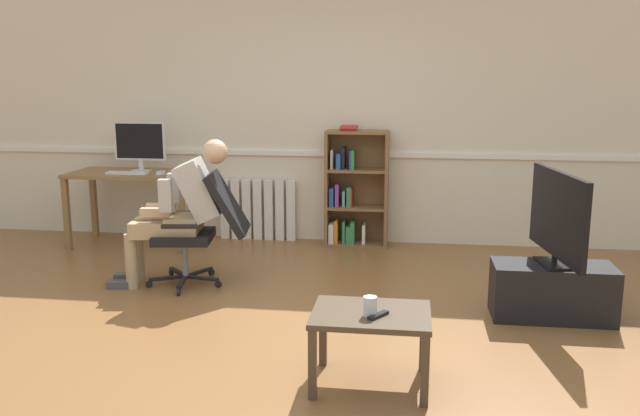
{
  "coord_description": "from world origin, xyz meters",
  "views": [
    {
      "loc": [
        0.84,
        -4.16,
        1.72
      ],
      "look_at": [
        0.15,
        0.85,
        0.7
      ],
      "focal_mm": 37.08,
      "sensor_mm": 36.0,
      "label": 1
    }
  ],
  "objects_px": {
    "imac_monitor": "(140,143)",
    "computer_mouse": "(161,173)",
    "radiator": "(258,210)",
    "coffee_table": "(371,323)",
    "computer_desk": "(134,182)",
    "drinking_glass": "(370,306)",
    "tv_stand": "(552,291)",
    "office_chair": "(204,224)",
    "spare_remote": "(378,315)",
    "tv_screen": "(558,217)",
    "person_seated": "(180,208)",
    "bookshelf": "(353,191)",
    "keyboard": "(127,173)"
  },
  "relations": [
    {
      "from": "computer_desk",
      "to": "spare_remote",
      "type": "distance_m",
      "value": 3.92
    },
    {
      "from": "computer_mouse",
      "to": "radiator",
      "type": "height_order",
      "value": "computer_mouse"
    },
    {
      "from": "computer_desk",
      "to": "computer_mouse",
      "type": "xyz_separation_m",
      "value": [
        0.34,
        -0.12,
        0.12
      ]
    },
    {
      "from": "tv_screen",
      "to": "coffee_table",
      "type": "xyz_separation_m",
      "value": [
        -1.23,
        -1.22,
        -0.38
      ]
    },
    {
      "from": "bookshelf",
      "to": "office_chair",
      "type": "xyz_separation_m",
      "value": [
        -1.1,
        -1.48,
        -0.04
      ]
    },
    {
      "from": "keyboard",
      "to": "office_chair",
      "type": "relative_size",
      "value": 0.43
    },
    {
      "from": "computer_mouse",
      "to": "office_chair",
      "type": "xyz_separation_m",
      "value": [
        0.77,
        -1.07,
        -0.25
      ]
    },
    {
      "from": "tv_stand",
      "to": "tv_screen",
      "type": "bearing_deg",
      "value": 8.69
    },
    {
      "from": "person_seated",
      "to": "coffee_table",
      "type": "height_order",
      "value": "person_seated"
    },
    {
      "from": "radiator",
      "to": "person_seated",
      "type": "height_order",
      "value": "person_seated"
    },
    {
      "from": "imac_monitor",
      "to": "tv_stand",
      "type": "relative_size",
      "value": 0.63
    },
    {
      "from": "imac_monitor",
      "to": "tv_stand",
      "type": "distance_m",
      "value": 4.21
    },
    {
      "from": "keyboard",
      "to": "bookshelf",
      "type": "height_order",
      "value": "bookshelf"
    },
    {
      "from": "tv_stand",
      "to": "coffee_table",
      "type": "height_order",
      "value": "coffee_table"
    },
    {
      "from": "computer_desk",
      "to": "computer_mouse",
      "type": "distance_m",
      "value": 0.38
    },
    {
      "from": "spare_remote",
      "to": "computer_desk",
      "type": "bearing_deg",
      "value": -12.93
    },
    {
      "from": "radiator",
      "to": "person_seated",
      "type": "relative_size",
      "value": 0.66
    },
    {
      "from": "radiator",
      "to": "spare_remote",
      "type": "bearing_deg",
      "value": -66.44
    },
    {
      "from": "computer_desk",
      "to": "office_chair",
      "type": "distance_m",
      "value": 1.63
    },
    {
      "from": "bookshelf",
      "to": "tv_screen",
      "type": "bearing_deg",
      "value": -49.82
    },
    {
      "from": "bookshelf",
      "to": "office_chair",
      "type": "height_order",
      "value": "bookshelf"
    },
    {
      "from": "coffee_table",
      "to": "drinking_glass",
      "type": "relative_size",
      "value": 6.01
    },
    {
      "from": "tv_stand",
      "to": "coffee_table",
      "type": "xyz_separation_m",
      "value": [
        -1.23,
        -1.22,
        0.17
      ]
    },
    {
      "from": "radiator",
      "to": "tv_screen",
      "type": "bearing_deg",
      "value": -37.32
    },
    {
      "from": "computer_desk",
      "to": "coffee_table",
      "type": "distance_m",
      "value": 3.85
    },
    {
      "from": "tv_screen",
      "to": "tv_stand",
      "type": "bearing_deg",
      "value": 90.0
    },
    {
      "from": "tv_screen",
      "to": "computer_desk",
      "type": "bearing_deg",
      "value": 58.46
    },
    {
      "from": "radiator",
      "to": "tv_stand",
      "type": "bearing_deg",
      "value": -37.34
    },
    {
      "from": "tv_stand",
      "to": "spare_remote",
      "type": "bearing_deg",
      "value": -132.49
    },
    {
      "from": "imac_monitor",
      "to": "person_seated",
      "type": "xyz_separation_m",
      "value": [
        0.87,
        -1.3,
        -0.39
      ]
    },
    {
      "from": "office_chair",
      "to": "drinking_glass",
      "type": "relative_size",
      "value": 8.68
    },
    {
      "from": "keyboard",
      "to": "coffee_table",
      "type": "xyz_separation_m",
      "value": [
        2.59,
        -2.69,
        -0.4
      ]
    },
    {
      "from": "person_seated",
      "to": "tv_screen",
      "type": "bearing_deg",
      "value": 74.37
    },
    {
      "from": "bookshelf",
      "to": "drinking_glass",
      "type": "height_order",
      "value": "bookshelf"
    },
    {
      "from": "radiator",
      "to": "coffee_table",
      "type": "distance_m",
      "value": 3.51
    },
    {
      "from": "radiator",
      "to": "spare_remote",
      "type": "xyz_separation_m",
      "value": [
        1.44,
        -3.29,
        0.12
      ]
    },
    {
      "from": "bookshelf",
      "to": "spare_remote",
      "type": "bearing_deg",
      "value": -82.54
    },
    {
      "from": "spare_remote",
      "to": "person_seated",
      "type": "bearing_deg",
      "value": -9.63
    },
    {
      "from": "imac_monitor",
      "to": "computer_mouse",
      "type": "distance_m",
      "value": 0.44
    },
    {
      "from": "computer_desk",
      "to": "drinking_glass",
      "type": "relative_size",
      "value": 11.65
    },
    {
      "from": "keyboard",
      "to": "person_seated",
      "type": "relative_size",
      "value": 0.34
    },
    {
      "from": "bookshelf",
      "to": "person_seated",
      "type": "relative_size",
      "value": 1.01
    },
    {
      "from": "coffee_table",
      "to": "office_chair",
      "type": "bearing_deg",
      "value": 132.06
    },
    {
      "from": "office_chair",
      "to": "person_seated",
      "type": "distance_m",
      "value": 0.23
    },
    {
      "from": "drinking_glass",
      "to": "bookshelf",
      "type": "bearing_deg",
      "value": 96.67
    },
    {
      "from": "computer_desk",
      "to": "coffee_table",
      "type": "height_order",
      "value": "computer_desk"
    },
    {
      "from": "computer_mouse",
      "to": "drinking_glass",
      "type": "relative_size",
      "value": 0.92
    },
    {
      "from": "computer_mouse",
      "to": "tv_stand",
      "type": "bearing_deg",
      "value": -23.17
    },
    {
      "from": "bookshelf",
      "to": "tv_screen",
      "type": "xyz_separation_m",
      "value": [
        1.6,
        -1.9,
        0.19
      ]
    },
    {
      "from": "imac_monitor",
      "to": "person_seated",
      "type": "height_order",
      "value": "imac_monitor"
    }
  ]
}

